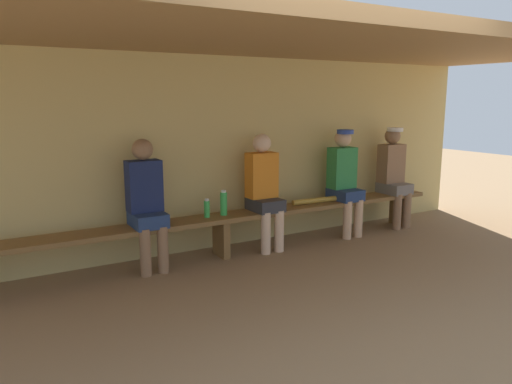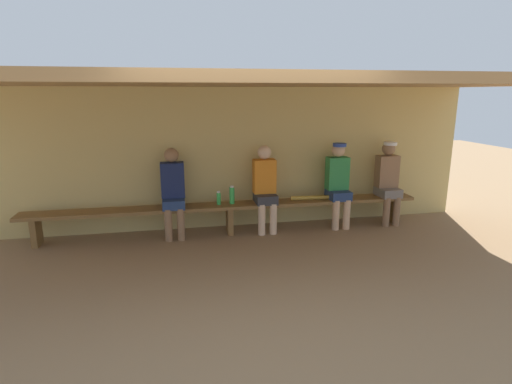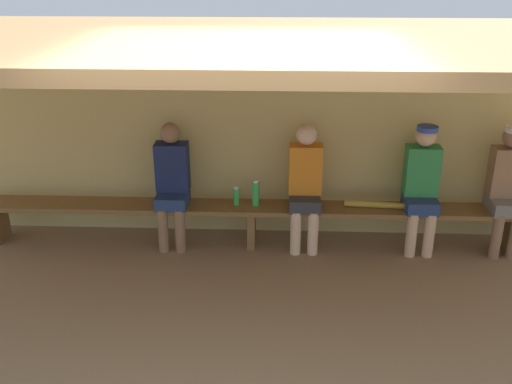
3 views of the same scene
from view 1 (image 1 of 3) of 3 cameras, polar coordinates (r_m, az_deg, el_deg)
name	(u,v)px [view 1 (image 1 of 3)]	position (r m, az deg, el deg)	size (l,w,h in m)	color
ground_plane	(303,306)	(4.29, 5.49, -13.01)	(24.00, 24.00, 0.00)	#8C6D4C
back_wall	(203,154)	(5.69, -6.21, 4.43)	(8.00, 0.20, 2.20)	tan
dugout_roof	(261,37)	(4.54, 0.60, 17.55)	(8.00, 2.80, 0.12)	#9E7547
bench	(221,222)	(5.42, -4.09, -3.53)	(6.00, 0.36, 0.46)	brown
player_middle	(264,187)	(5.61, 0.96, 0.57)	(0.34, 0.42, 1.34)	#333338
player_rightmost	(146,200)	(5.05, -12.62, -0.86)	(0.34, 0.42, 1.34)	navy
player_leftmost	(345,177)	(6.31, 10.25, 1.70)	(0.34, 0.42, 1.34)	navy
player_with_sunglasses	(394,172)	(6.90, 15.72, 2.24)	(0.34, 0.42, 1.34)	slate
water_bottle_green	(207,209)	(5.33, -5.73, -1.93)	(0.06, 0.06, 0.21)	green
water_bottle_blue	(224,203)	(5.41, -3.78, -1.30)	(0.08, 0.08, 0.28)	green
baseball_bat	(319,200)	(6.10, 7.37, -0.94)	(0.07, 0.07, 0.76)	#B28C33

